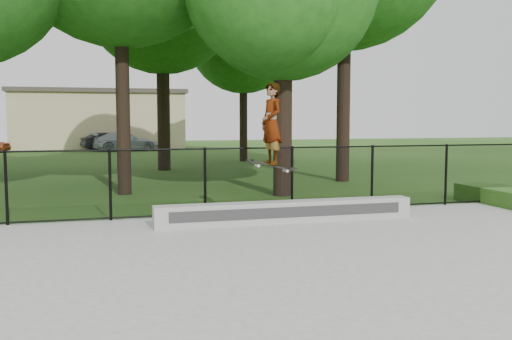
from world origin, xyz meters
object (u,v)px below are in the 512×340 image
(grind_ledge, at_px, (287,212))
(car_c, at_px, (126,142))
(car_b, at_px, (109,141))
(skater_airborne, at_px, (272,125))

(grind_ledge, height_order, car_c, car_c)
(car_b, xyz_separation_m, skater_airborne, (2.53, -29.90, 1.44))
(grind_ledge, height_order, car_b, car_b)
(grind_ledge, xyz_separation_m, skater_airborne, (-0.35, -0.05, 1.77))
(car_c, bearing_deg, skater_airborne, 177.16)
(car_b, height_order, skater_airborne, skater_airborne)
(car_b, bearing_deg, car_c, -160.09)
(car_b, distance_m, skater_airborne, 30.04)
(car_c, distance_m, skater_airborne, 28.46)
(car_b, relative_size, car_c, 0.83)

